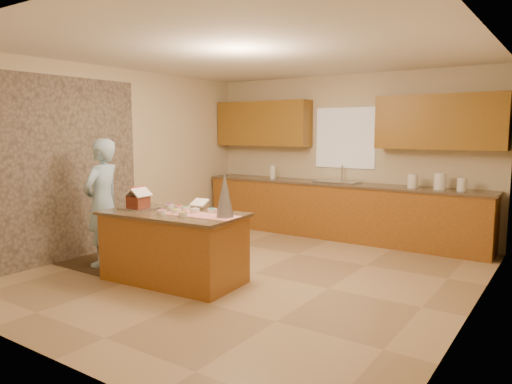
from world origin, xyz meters
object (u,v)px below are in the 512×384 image
boy (102,203)px  tinsel_tree (225,195)px  island_base (174,248)px  gingerbread_house (138,200)px

boy → tinsel_tree: bearing=80.7°
boy → island_base: bearing=78.4°
boy → gingerbread_house: size_ratio=6.16×
island_base → boy: boy is taller
tinsel_tree → gingerbread_house: tinsel_tree is taller
boy → gingerbread_house: 0.74m
tinsel_tree → boy: (-1.92, -0.14, -0.23)m
gingerbread_house → tinsel_tree: bearing=8.7°
island_base → boy: 1.30m
boy → gingerbread_house: boy is taller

